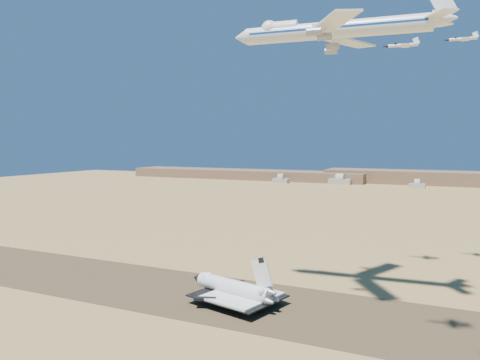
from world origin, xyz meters
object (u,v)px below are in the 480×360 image
at_px(crew_b, 239,308).
at_px(crew_c, 253,310).
at_px(shuttle, 233,289).
at_px(carrier_747, 328,30).
at_px(crew_a, 240,308).
at_px(chase_jet_f, 462,39).
at_px(chase_jet_e, 402,45).

xyz_separation_m(crew_b, crew_c, (4.67, 0.85, -0.08)).
relative_size(shuttle, crew_c, 23.12).
bearing_deg(carrier_747, shuttle, -159.51).
bearing_deg(crew_c, crew_a, 17.86).
relative_size(shuttle, carrier_747, 0.52).
xyz_separation_m(shuttle, chase_jet_f, (71.25, 77.23, 96.67)).
distance_m(crew_c, chase_jet_e, 123.97).
height_order(chase_jet_e, chase_jet_f, chase_jet_f).
distance_m(shuttle, carrier_747, 96.71).
bearing_deg(chase_jet_e, crew_c, -125.95).
height_order(crew_b, crew_c, crew_b).
height_order(carrier_747, chase_jet_f, carrier_747).
height_order(crew_a, chase_jet_e, chase_jet_e).
distance_m(shuttle, crew_b, 9.42).
xyz_separation_m(carrier_747, chase_jet_e, (19.20, 46.97, 1.95)).
distance_m(crew_a, crew_b, 0.97).
distance_m(shuttle, chase_jet_f, 142.78).
bearing_deg(carrier_747, crew_c, -139.50).
distance_m(carrier_747, crew_c, 99.14).
bearing_deg(crew_b, crew_c, -125.30).
bearing_deg(chase_jet_f, shuttle, -136.82).
xyz_separation_m(crew_a, chase_jet_e, (43.24, 66.55, 97.21)).
relative_size(crew_a, crew_b, 0.89).
xyz_separation_m(crew_b, chase_jet_e, (43.17, 67.51, 97.10)).
bearing_deg(shuttle, chase_jet_e, 65.63).
xyz_separation_m(crew_c, chase_jet_f, (61.06, 82.81, 100.88)).
bearing_deg(crew_b, chase_jet_e, -78.17).
xyz_separation_m(shuttle, crew_b, (5.51, -6.43, -4.13)).
relative_size(carrier_747, crew_b, 40.95).
bearing_deg(crew_a, carrier_747, -28.89).
height_order(shuttle, crew_a, shuttle).
relative_size(shuttle, crew_a, 23.90).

